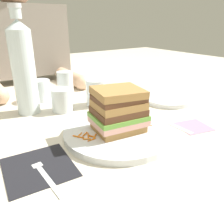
{
  "coord_description": "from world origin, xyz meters",
  "views": [
    {
      "loc": [
        -0.3,
        -0.42,
        0.28
      ],
      "look_at": [
        0.02,
        0.03,
        0.06
      ],
      "focal_mm": 36.53,
      "sensor_mm": 36.0,
      "label": 1
    }
  ],
  "objects_px": {
    "napkin_pink": "(193,126)",
    "diner_across": "(19,31)",
    "sandwich": "(119,111)",
    "empty_tumbler_2": "(62,100)",
    "knife": "(165,121)",
    "water_bottle": "(23,67)",
    "napkin_dark": "(39,167)",
    "juice_glass": "(96,94)",
    "empty_tumbler_0": "(41,90)",
    "empty_tumbler_1": "(65,84)",
    "side_plate": "(168,99)",
    "fork": "(43,171)",
    "main_plate": "(119,133)"
  },
  "relations": [
    {
      "from": "napkin_pink",
      "to": "diner_across",
      "type": "height_order",
      "value": "diner_across"
    },
    {
      "from": "sandwich",
      "to": "empty_tumbler_2",
      "type": "height_order",
      "value": "sandwich"
    },
    {
      "from": "knife",
      "to": "napkin_pink",
      "type": "bearing_deg",
      "value": -59.69
    },
    {
      "from": "water_bottle",
      "to": "empty_tumbler_2",
      "type": "distance_m",
      "value": 0.15
    },
    {
      "from": "napkin_dark",
      "to": "knife",
      "type": "relative_size",
      "value": 0.71
    },
    {
      "from": "juice_glass",
      "to": "sandwich",
      "type": "bearing_deg",
      "value": -107.69
    },
    {
      "from": "empty_tumbler_0",
      "to": "empty_tumbler_2",
      "type": "height_order",
      "value": "empty_tumbler_0"
    },
    {
      "from": "napkin_dark",
      "to": "empty_tumbler_1",
      "type": "relative_size",
      "value": 1.5
    },
    {
      "from": "sandwich",
      "to": "napkin_dark",
      "type": "xyz_separation_m",
      "value": [
        -0.22,
        -0.02,
        -0.07
      ]
    },
    {
      "from": "sandwich",
      "to": "side_plate",
      "type": "bearing_deg",
      "value": 20.31
    },
    {
      "from": "knife",
      "to": "empty_tumbler_1",
      "type": "relative_size",
      "value": 2.11
    },
    {
      "from": "juice_glass",
      "to": "side_plate",
      "type": "bearing_deg",
      "value": -26.14
    },
    {
      "from": "empty_tumbler_0",
      "to": "diner_across",
      "type": "xyz_separation_m",
      "value": [
        0.03,
        0.31,
        0.19
      ]
    },
    {
      "from": "fork",
      "to": "empty_tumbler_1",
      "type": "relative_size",
      "value": 1.75
    },
    {
      "from": "main_plate",
      "to": "diner_across",
      "type": "height_order",
      "value": "diner_across"
    },
    {
      "from": "fork",
      "to": "sandwich",
      "type": "bearing_deg",
      "value": 10.66
    },
    {
      "from": "side_plate",
      "to": "napkin_dark",
      "type": "bearing_deg",
      "value": -165.8
    },
    {
      "from": "napkin_dark",
      "to": "empty_tumbler_0",
      "type": "xyz_separation_m",
      "value": [
        0.15,
        0.41,
        0.04
      ]
    },
    {
      "from": "napkin_dark",
      "to": "water_bottle",
      "type": "distance_m",
      "value": 0.35
    },
    {
      "from": "knife",
      "to": "sandwich",
      "type": "bearing_deg",
      "value": 176.49
    },
    {
      "from": "fork",
      "to": "juice_glass",
      "type": "bearing_deg",
      "value": 43.3
    },
    {
      "from": "empty_tumbler_0",
      "to": "water_bottle",
      "type": "bearing_deg",
      "value": -127.67
    },
    {
      "from": "knife",
      "to": "empty_tumbler_2",
      "type": "height_order",
      "value": "empty_tumbler_2"
    },
    {
      "from": "main_plate",
      "to": "juice_glass",
      "type": "height_order",
      "value": "juice_glass"
    },
    {
      "from": "fork",
      "to": "knife",
      "type": "height_order",
      "value": "fork"
    },
    {
      "from": "knife",
      "to": "water_bottle",
      "type": "relative_size",
      "value": 0.62
    },
    {
      "from": "main_plate",
      "to": "sandwich",
      "type": "distance_m",
      "value": 0.06
    },
    {
      "from": "knife",
      "to": "empty_tumbler_0",
      "type": "bearing_deg",
      "value": 120.32
    },
    {
      "from": "napkin_pink",
      "to": "empty_tumbler_2",
      "type": "bearing_deg",
      "value": 127.77
    },
    {
      "from": "sandwich",
      "to": "water_bottle",
      "type": "distance_m",
      "value": 0.34
    },
    {
      "from": "napkin_dark",
      "to": "empty_tumbler_2",
      "type": "bearing_deg",
      "value": 57.57
    },
    {
      "from": "juice_glass",
      "to": "water_bottle",
      "type": "bearing_deg",
      "value": 163.45
    },
    {
      "from": "main_plate",
      "to": "napkin_dark",
      "type": "relative_size",
      "value": 1.97
    },
    {
      "from": "sandwich",
      "to": "diner_across",
      "type": "bearing_deg",
      "value": 93.15
    },
    {
      "from": "fork",
      "to": "empty_tumbler_0",
      "type": "relative_size",
      "value": 2.15
    },
    {
      "from": "empty_tumbler_2",
      "to": "juice_glass",
      "type": "bearing_deg",
      "value": -7.02
    },
    {
      "from": "juice_glass",
      "to": "empty_tumbler_1",
      "type": "xyz_separation_m",
      "value": [
        -0.04,
        0.17,
        0.01
      ]
    },
    {
      "from": "empty_tumbler_1",
      "to": "napkin_pink",
      "type": "bearing_deg",
      "value": -70.16
    },
    {
      "from": "juice_glass",
      "to": "empty_tumbler_2",
      "type": "xyz_separation_m",
      "value": [
        -0.12,
        0.01,
        -0.0
      ]
    },
    {
      "from": "napkin_dark",
      "to": "knife",
      "type": "xyz_separation_m",
      "value": [
        0.38,
        0.01,
        0.0
      ]
    },
    {
      "from": "sandwich",
      "to": "side_plate",
      "type": "xyz_separation_m",
      "value": [
        0.31,
        0.12,
        -0.06
      ]
    },
    {
      "from": "fork",
      "to": "knife",
      "type": "bearing_deg",
      "value": 4.57
    },
    {
      "from": "empty_tumbler_1",
      "to": "side_plate",
      "type": "bearing_deg",
      "value": -45.38
    },
    {
      "from": "juice_glass",
      "to": "side_plate",
      "type": "relative_size",
      "value": 0.51
    },
    {
      "from": "knife",
      "to": "water_bottle",
      "type": "distance_m",
      "value": 0.46
    },
    {
      "from": "empty_tumbler_1",
      "to": "sandwich",
      "type": "bearing_deg",
      "value": -94.66
    },
    {
      "from": "diner_across",
      "to": "empty_tumbler_0",
      "type": "bearing_deg",
      "value": -95.58
    },
    {
      "from": "knife",
      "to": "empty_tumbler_1",
      "type": "distance_m",
      "value": 0.43
    },
    {
      "from": "empty_tumbler_1",
      "to": "empty_tumbler_2",
      "type": "bearing_deg",
      "value": -117.86
    },
    {
      "from": "sandwich",
      "to": "napkin_pink",
      "type": "xyz_separation_m",
      "value": [
        0.2,
        -0.08,
        -0.07
      ]
    }
  ]
}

